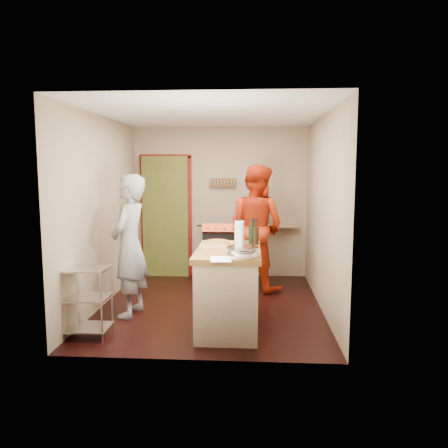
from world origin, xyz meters
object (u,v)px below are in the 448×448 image
(person_red, at_px, (256,227))
(stove, at_px, (222,254))
(island, at_px, (229,287))
(wire_shelving, at_px, (88,298))
(person_stripe, at_px, (130,246))

(person_red, bearing_deg, stove, -6.11)
(stove, xyz_separation_m, island, (0.24, -2.26, 0.05))
(wire_shelving, distance_m, person_stripe, 0.93)
(wire_shelving, relative_size, island, 0.58)
(wire_shelving, xyz_separation_m, person_red, (1.90, 2.14, 0.54))
(stove, bearing_deg, island, -83.92)
(island, bearing_deg, wire_shelving, -167.00)
(stove, xyz_separation_m, person_red, (0.57, -0.49, 0.52))
(person_red, bearing_deg, person_stripe, 74.80)
(wire_shelving, bearing_deg, stove, 63.15)
(wire_shelving, relative_size, person_stripe, 0.44)
(island, relative_size, person_red, 0.71)
(wire_shelving, distance_m, person_red, 2.91)
(person_red, bearing_deg, wire_shelving, 82.63)
(stove, height_order, person_stripe, person_stripe)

